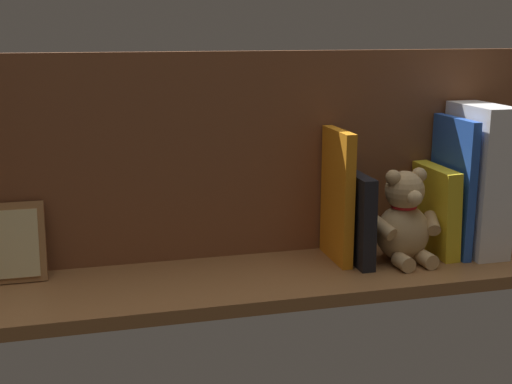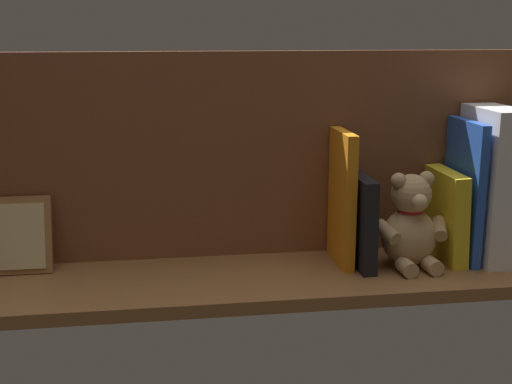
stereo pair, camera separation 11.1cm
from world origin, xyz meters
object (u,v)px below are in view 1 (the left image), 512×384
(dictionary_thick_white, at_px, (478,179))
(teddy_bear, at_px, (405,221))
(book_0, at_px, (492,196))
(picture_frame_leaning, at_px, (3,244))

(dictionary_thick_white, height_order, teddy_bear, dictionary_thick_white)
(dictionary_thick_white, bearing_deg, teddy_bear, 8.78)
(book_0, height_order, picture_frame_leaning, book_0)
(teddy_bear, height_order, picture_frame_leaning, teddy_bear)
(dictionary_thick_white, relative_size, teddy_bear, 1.63)
(teddy_bear, distance_m, picture_frame_leaning, 0.68)
(teddy_bear, relative_size, picture_frame_leaning, 1.26)
(teddy_bear, xyz_separation_m, picture_frame_leaning, (0.68, -0.07, -0.01))
(picture_frame_leaning, bearing_deg, dictionary_thick_white, 176.65)
(book_0, height_order, dictionary_thick_white, dictionary_thick_white)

